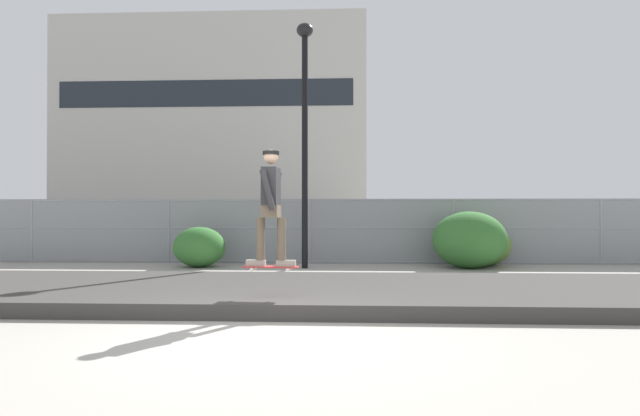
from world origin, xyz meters
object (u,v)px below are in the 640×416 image
shrub_left (199,247)px  street_lamp (305,115)px  skateboard (271,267)px  parked_car_near (224,230)px  skater (271,200)px  shrub_right (484,245)px  shrub_center (470,240)px  parked_car_mid (375,230)px

shrub_left → street_lamp: bearing=-1.9°
skateboard → parked_car_near: parked_car_near is taller
skater → shrub_right: skater is taller
shrub_left → shrub_right: (7.68, 0.64, 0.03)m
shrub_left → skater: bearing=-65.5°
parked_car_near → shrub_center: 8.63m
parked_car_mid → skater: bearing=-101.5°
skateboard → shrub_left: size_ratio=0.58×
skater → shrub_left: size_ratio=1.21×
shrub_center → shrub_right: bearing=48.6°
skater → street_lamp: (0.03, 6.04, 2.41)m
skateboard → shrub_right: bearing=54.3°
street_lamp → shrub_right: 6.01m
parked_car_near → skateboard: bearing=-73.3°
skateboard → street_lamp: (0.03, 6.04, 3.37)m
skateboard → shrub_center: 7.56m
parked_car_near → parked_car_mid: (5.29, 0.17, 0.00)m
street_lamp → parked_car_mid: size_ratio=1.45×
parked_car_mid → shrub_left: bearing=-137.8°
skateboard → parked_car_mid: parked_car_mid is taller
shrub_left → shrub_right: size_ratio=0.95×
street_lamp → shrub_right: (4.84, 0.74, -3.48)m
parked_car_mid → shrub_right: size_ratio=3.04×
street_lamp → parked_car_near: bearing=125.7°
shrub_right → skater: bearing=-125.7°
skateboard → shrub_center: (4.35, 6.18, 0.07)m
skateboard → skater: skater is taller
parked_car_mid → shrub_left: (-4.95, -4.49, -0.30)m
shrub_right → shrub_center: bearing=-131.4°
shrub_center → shrub_right: (0.53, 0.60, -0.18)m
skateboard → shrub_left: (-2.80, 6.14, -0.13)m
parked_car_mid → shrub_left: parked_car_mid is taller
street_lamp → parked_car_near: size_ratio=1.46×
street_lamp → parked_car_near: 6.31m
shrub_center → shrub_right: 0.81m
shrub_left → shrub_center: 7.15m
skateboard → shrub_left: shrub_left is taller
skateboard → parked_car_mid: size_ratio=0.18×
skater → shrub_center: (4.35, 6.18, -0.89)m
street_lamp → parked_car_mid: 5.99m
parked_car_mid → shrub_center: (2.20, -4.45, -0.09)m
shrub_center → shrub_right: size_ratio=1.31×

